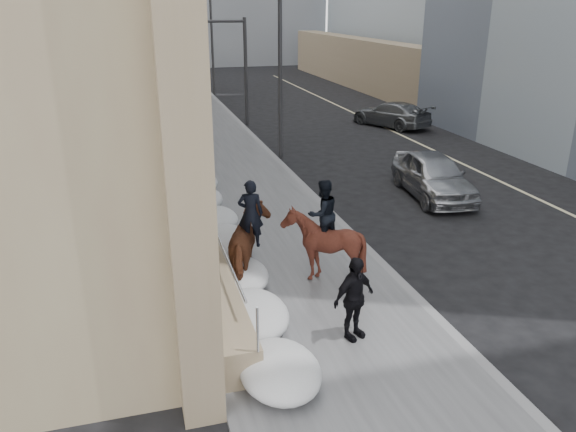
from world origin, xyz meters
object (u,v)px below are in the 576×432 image
object	(u,v)px
pedestrian	(354,298)
car_grey	(391,114)
mounted_horse_right	(323,240)
mounted_horse_left	(250,243)
car_silver	(433,175)

from	to	relation	value
pedestrian	car_grey	size ratio (longest dim) A/B	0.37
mounted_horse_right	mounted_horse_left	bearing A→B (deg)	-32.30
car_silver	car_grey	size ratio (longest dim) A/B	0.96
car_grey	pedestrian	bearing A→B (deg)	37.93
mounted_horse_right	pedestrian	size ratio (longest dim) A/B	1.43
mounted_horse_right	car_grey	world-z (taller)	mounted_horse_right
mounted_horse_left	mounted_horse_right	distance (m)	1.82
mounted_horse_left	car_grey	distance (m)	20.80
pedestrian	car_silver	xyz separation A→B (m)	(6.43, 8.18, -0.23)
pedestrian	car_grey	distance (m)	22.73
mounted_horse_left	mounted_horse_right	size ratio (longest dim) A/B	1.00
pedestrian	car_silver	world-z (taller)	pedestrian
pedestrian	car_grey	world-z (taller)	pedestrian
mounted_horse_right	car_grey	distance (m)	20.26
mounted_horse_right	car_silver	xyz separation A→B (m)	(6.18, 5.49, -0.38)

